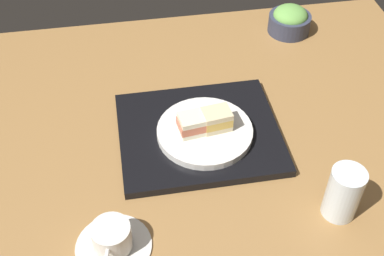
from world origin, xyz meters
TOP-DOWN VIEW (x-y plane):
  - ground_plane at (0.00, 0.00)cm, footprint 140.00×100.00cm
  - serving_tray at (-4.06, 1.24)cm, footprint 36.69×31.25cm
  - sandwich_plate at (-5.11, 2.80)cm, footprint 21.82×21.82cm
  - sandwich_near at (-7.78, 2.55)cm, footprint 6.81×5.70cm
  - sandwich_far at (-2.44, 3.06)cm, footprint 7.24×5.78cm
  - salad_bowl at (-37.62, -36.92)cm, footprint 12.14×12.14cm
  - coffee_cup at (17.28, 27.69)cm, footprint 14.65×14.65cm
  - drinking_glass at (-28.02, 26.86)cm, footprint 6.85×6.85cm

SIDE VIEW (x-z plane):
  - ground_plane at x=0.00cm, z-range -3.00..0.00cm
  - serving_tray at x=-4.06cm, z-range 0.00..2.01cm
  - coffee_cup at x=17.28cm, z-range -0.57..5.71cm
  - sandwich_plate at x=-5.11cm, z-range 2.01..3.74cm
  - salad_bowl at x=-37.62cm, z-range -0.29..7.71cm
  - drinking_glass at x=-28.02cm, z-range 0.00..11.86cm
  - sandwich_far at x=-2.44cm, z-range 3.74..8.32cm
  - sandwich_near at x=-7.78cm, z-range 3.74..8.51cm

